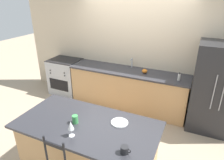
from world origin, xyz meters
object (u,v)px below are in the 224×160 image
Objects in this scene: dinner_plate at (119,122)px; pumpkin_decoration at (145,71)px; refrigerator at (217,88)px; soap_bottle at (179,77)px; coffee_mug at (125,150)px; tumbler_cup at (75,119)px; wine_glass at (71,126)px; oven_range at (66,76)px.

pumpkin_decoration is at bearing 95.99° from dinner_plate.
soap_bottle is (-0.70, -0.05, 0.13)m from refrigerator.
tumbler_cup is at bearing 163.62° from coffee_mug.
refrigerator is at bearing 56.22° from dinner_plate.
soap_bottle is (1.08, 2.04, 0.02)m from tumbler_cup.
pumpkin_decoration is (-0.46, 2.38, 0.01)m from coffee_mug.
refrigerator is 2.87m from wine_glass.
pumpkin_decoration is (-1.43, 0.05, 0.10)m from refrigerator.
pumpkin_decoration is (2.14, -0.01, 0.50)m from oven_range.
tumbler_cup is 2.31m from soap_bottle.
coffee_mug is 1.05× the size of pumpkin_decoration.
dinner_plate reaches higher than oven_range.
pumpkin_decoration is at bearing 177.84° from refrigerator.
oven_range is at bearing 137.45° from coffee_mug.
refrigerator is 15.12× the size of tumbler_cup.
dinner_plate is (-1.23, -1.84, 0.06)m from refrigerator.
refrigerator reaches higher than wine_glass.
refrigerator is 0.71m from soap_bottle.
refrigerator reaches higher than coffee_mug.
dinner_plate is at bearing 118.42° from coffee_mug.
wine_glass reaches higher than dinner_plate.
oven_range is 3.97× the size of dinner_plate.
soap_bottle is at bearing 73.45° from dinner_plate.
oven_range is at bearing 128.55° from wine_glass.
pumpkin_decoration is at bearing -0.29° from oven_range.
tumbler_cup is (-0.81, 0.24, 0.01)m from coffee_mug.
tumbler_cup is (-1.77, -2.09, 0.11)m from refrigerator.
refrigerator is at bearing -2.16° from pumpkin_decoration.
tumbler_cup is at bearing -99.13° from pumpkin_decoration.
soap_bottle reaches higher than oven_range.
coffee_mug is 1.04× the size of tumbler_cup.
wine_glass is 1.25× the size of soap_bottle.
coffee_mug reaches higher than dinner_plate.
wine_glass is at bearing -179.67° from coffee_mug.
soap_bottle reaches higher than coffee_mug.
coffee_mug is (-0.97, -2.33, 0.10)m from refrigerator.
dinner_plate is at bearing -106.55° from soap_bottle.
dinner_plate is 2.07× the size of pumpkin_decoration.
soap_bottle is at bearing -2.20° from oven_range.
dinner_plate is 1.40× the size of soap_bottle.
oven_range is at bearing 179.71° from pumpkin_decoration.
refrigerator is 3.60m from oven_range.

